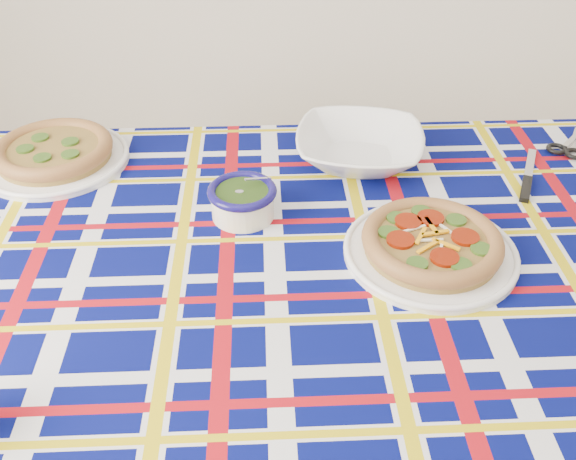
# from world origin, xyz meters

# --- Properties ---
(dining_table) EXTENTS (1.85, 1.26, 0.82)m
(dining_table) POSITION_xyz_m (-0.29, 0.60, 0.74)
(dining_table) COLOR brown
(dining_table) RESTS_ON floor
(tablecloth) EXTENTS (1.89, 1.30, 0.12)m
(tablecloth) POSITION_xyz_m (-0.29, 0.60, 0.77)
(tablecloth) COLOR #04094E
(tablecloth) RESTS_ON dining_table
(main_focaccia_plate) EXTENTS (0.37, 0.37, 0.07)m
(main_focaccia_plate) POSITION_xyz_m (-0.08, 0.61, 0.86)
(main_focaccia_plate) COLOR olive
(main_focaccia_plate) RESTS_ON tablecloth
(pesto_bowl) EXTENTS (0.16, 0.16, 0.09)m
(pesto_bowl) POSITION_xyz_m (-0.46, 0.72, 0.87)
(pesto_bowl) COLOR #1B320D
(pesto_bowl) RESTS_ON tablecloth
(serving_bowl) EXTENTS (0.33, 0.33, 0.07)m
(serving_bowl) POSITION_xyz_m (-0.21, 0.97, 0.87)
(serving_bowl) COLOR white
(serving_bowl) RESTS_ON tablecloth
(second_focaccia_plate) EXTENTS (0.38, 0.38, 0.06)m
(second_focaccia_plate) POSITION_xyz_m (-0.94, 0.92, 0.86)
(second_focaccia_plate) COLOR olive
(second_focaccia_plate) RESTS_ON tablecloth
(table_knife) EXTENTS (0.10, 0.26, 0.01)m
(table_knife) POSITION_xyz_m (0.21, 0.96, 0.83)
(table_knife) COLOR silver
(table_knife) RESTS_ON tablecloth
(kitchen_scissors) EXTENTS (0.19, 0.23, 0.02)m
(kitchen_scissors) POSITION_xyz_m (0.35, 1.10, 0.84)
(kitchen_scissors) COLOR silver
(kitchen_scissors) RESTS_ON tablecloth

